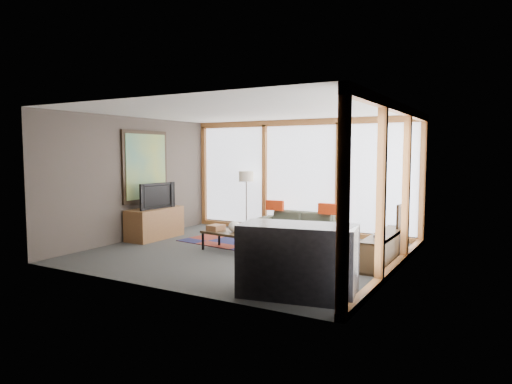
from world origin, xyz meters
The scene contains 17 objects.
ground centered at (0.00, 0.00, 0.00)m, with size 5.50×5.50×0.00m, color #2D2D2A.
room_envelope centered at (0.49, 0.56, 1.54)m, with size 5.52×5.02×2.62m.
rug centered at (-0.27, 0.99, 0.01)m, with size 2.94×1.89×0.01m, color maroon.
sofa centered at (0.20, 1.95, 0.27)m, with size 1.86×0.73×0.54m, color #393D2F.
pillow_left centered at (-0.41, 2.00, 0.66)m, with size 0.41×0.12×0.22m, color #B12D0D.
pillow_right centered at (0.87, 1.97, 0.66)m, with size 0.42×0.13×0.23m, color #B12D0D.
floor_lamp centered at (-1.29, 2.20, 0.70)m, with size 0.35×0.35×1.41m, color #332517, non-canonical shape.
coffee_table centered at (-0.31, -0.01, 0.18)m, with size 1.10×0.55×0.37m, color black, non-canonical shape.
book_stack centered at (-0.66, 0.00, 0.42)m, with size 0.25×0.31×0.10m, color brown.
vase centered at (-0.23, 0.00, 0.47)m, with size 0.24×0.24×0.21m, color silver.
bookshelf centered at (2.43, 0.51, 0.25)m, with size 0.36×1.96×0.49m, color black, non-canonical shape.
bowl_a centered at (2.48, -0.03, 0.54)m, with size 0.20×0.20×0.10m, color black.
bowl_b centered at (2.41, 0.29, 0.53)m, with size 0.15×0.15×0.08m, color black.
shelf_picture centered at (2.54, 1.24, 0.71)m, with size 0.04×0.33×0.43m, color black.
tv_console centered at (-2.43, 0.25, 0.33)m, with size 0.55×1.31×0.66m, color brown.
television centered at (-2.39, 0.22, 0.93)m, with size 0.96×0.13×0.55m, color black.
bar_counter centered at (1.91, -1.87, 0.47)m, with size 1.48×0.69×0.94m, color black.
Camera 1 is at (4.28, -7.14, 1.86)m, focal length 32.00 mm.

